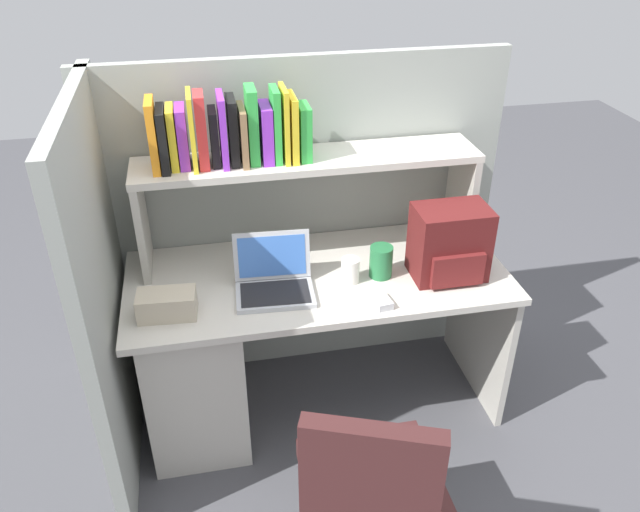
# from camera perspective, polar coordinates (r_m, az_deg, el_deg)

# --- Properties ---
(ground_plane) EXTENTS (8.00, 8.00, 0.00)m
(ground_plane) POSITION_cam_1_polar(r_m,az_deg,el_deg) (3.13, -0.19, -12.95)
(ground_plane) COLOR #4C4C51
(desk) EXTENTS (1.60, 0.70, 0.73)m
(desk) POSITION_cam_1_polar(r_m,az_deg,el_deg) (2.83, -8.04, -8.04)
(desk) COLOR beige
(desk) RESTS_ON ground_plane
(cubicle_partition_rear) EXTENTS (1.84, 0.05, 1.55)m
(cubicle_partition_rear) POSITION_cam_1_polar(r_m,az_deg,el_deg) (2.97, -1.64, 2.99)
(cubicle_partition_rear) COLOR #939991
(cubicle_partition_rear) RESTS_ON ground_plane
(cubicle_partition_left) EXTENTS (0.05, 1.06, 1.55)m
(cubicle_partition_left) POSITION_cam_1_polar(r_m,az_deg,el_deg) (2.60, -18.71, -3.34)
(cubicle_partition_left) COLOR #939991
(cubicle_partition_left) RESTS_ON ground_plane
(overhead_hutch) EXTENTS (1.44, 0.28, 0.45)m
(overhead_hutch) POSITION_cam_1_polar(r_m,az_deg,el_deg) (2.67, -1.07, 6.99)
(overhead_hutch) COLOR #BCB7AC
(overhead_hutch) RESTS_ON desk
(reference_books_on_shelf) EXTENTS (0.63, 0.18, 0.30)m
(reference_books_on_shelf) POSITION_cam_1_polar(r_m,az_deg,el_deg) (2.55, -8.17, 11.01)
(reference_books_on_shelf) COLOR orange
(reference_books_on_shelf) RESTS_ON overhead_hutch
(laptop) EXTENTS (0.33, 0.27, 0.22)m
(laptop) POSITION_cam_1_polar(r_m,az_deg,el_deg) (2.55, -4.17, -2.13)
(laptop) COLOR #B7BABF
(laptop) RESTS_ON desk
(backpack) EXTENTS (0.30, 0.23, 0.31)m
(backpack) POSITION_cam_1_polar(r_m,az_deg,el_deg) (2.64, 11.61, 1.07)
(backpack) COLOR #591919
(backpack) RESTS_ON desk
(computer_mouse) EXTENTS (0.07, 0.11, 0.03)m
(computer_mouse) POSITION_cam_1_polar(r_m,az_deg,el_deg) (2.49, 5.54, -4.05)
(computer_mouse) COLOR silver
(computer_mouse) RESTS_ON desk
(paper_cup) EXTENTS (0.08, 0.08, 0.11)m
(paper_cup) POSITION_cam_1_polar(r_m,az_deg,el_deg) (2.60, 2.73, -1.29)
(paper_cup) COLOR white
(paper_cup) RESTS_ON desk
(tissue_box) EXTENTS (0.23, 0.14, 0.10)m
(tissue_box) POSITION_cam_1_polar(r_m,az_deg,el_deg) (2.47, -13.61, -4.26)
(tissue_box) COLOR #BFB299
(tissue_box) RESTS_ON desk
(snack_canister) EXTENTS (0.10, 0.10, 0.14)m
(snack_canister) POSITION_cam_1_polar(r_m,az_deg,el_deg) (2.64, 5.51, -0.49)
(snack_canister) COLOR #26723F
(snack_canister) RESTS_ON desk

